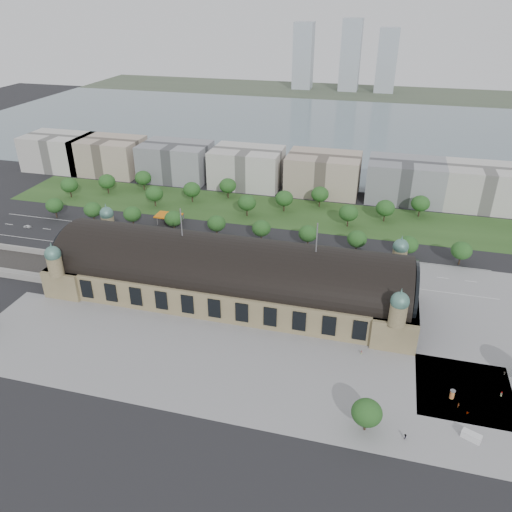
% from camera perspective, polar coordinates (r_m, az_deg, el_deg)
% --- Properties ---
extents(ground, '(900.00, 900.00, 0.00)m').
position_cam_1_polar(ground, '(212.12, -2.93, -4.49)').
color(ground, black).
rests_on(ground, ground).
extents(station, '(150.00, 48.40, 44.30)m').
position_cam_1_polar(station, '(206.77, -3.00, -2.09)').
color(station, '#908159').
rests_on(station, ground).
extents(track_cutting, '(70.00, 24.00, 3.10)m').
position_cam_1_polar(track_cutting, '(261.74, -26.74, -0.83)').
color(track_cutting, black).
rests_on(track_cutting, ground).
extents(plaza_south, '(190.00, 48.00, 0.12)m').
position_cam_1_polar(plaza_south, '(175.96, -4.13, -12.42)').
color(plaza_south, gray).
rests_on(plaza_south, ground).
extents(plaza_east, '(56.00, 100.00, 0.12)m').
position_cam_1_polar(plaza_east, '(209.92, 25.28, -7.94)').
color(plaza_east, gray).
rests_on(plaza_east, ground).
extents(road_slab, '(260.00, 26.00, 0.10)m').
position_cam_1_polar(road_slab, '(248.97, -4.72, 0.71)').
color(road_slab, black).
rests_on(road_slab, ground).
extents(grass_belt, '(300.00, 45.00, 0.10)m').
position_cam_1_polar(grass_belt, '(295.20, -0.31, 5.34)').
color(grass_belt, '#28481D').
rests_on(grass_belt, ground).
extents(petrol_station, '(14.00, 13.00, 5.05)m').
position_cam_1_polar(petrol_station, '(282.34, -9.47, 4.50)').
color(petrol_station, orange).
rests_on(petrol_station, ground).
extents(lake, '(700.00, 320.00, 0.08)m').
position_cam_1_polar(lake, '(484.81, 7.97, 14.20)').
color(lake, slate).
rests_on(lake, ground).
extents(far_shore, '(700.00, 120.00, 0.14)m').
position_cam_1_polar(far_shore, '(679.84, 10.35, 17.99)').
color(far_shore, '#44513D').
rests_on(far_shore, ground).
extents(far_tower_left, '(24.00, 24.00, 80.00)m').
position_cam_1_polar(far_tower_left, '(691.69, 5.43, 21.81)').
color(far_tower_left, '#9EA8B2').
rests_on(far_tower_left, ground).
extents(far_tower_mid, '(24.00, 24.00, 85.00)m').
position_cam_1_polar(far_tower_mid, '(683.93, 10.77, 21.62)').
color(far_tower_mid, '#9EA8B2').
rests_on(far_tower_mid, ground).
extents(far_tower_right, '(24.00, 24.00, 75.00)m').
position_cam_1_polar(far_tower_right, '(682.26, 14.74, 20.79)').
color(far_tower_right, '#9EA8B2').
rests_on(far_tower_right, ground).
extents(office_0, '(45.00, 32.00, 24.00)m').
position_cam_1_polar(office_0, '(391.43, -21.57, 11.03)').
color(office_0, beige).
rests_on(office_0, ground).
extents(office_1, '(45.00, 32.00, 24.00)m').
position_cam_1_polar(office_1, '(369.78, -16.41, 10.92)').
color(office_1, tan).
rests_on(office_1, ground).
extents(office_2, '(45.00, 32.00, 24.00)m').
position_cam_1_polar(office_2, '(347.32, -9.14, 10.63)').
color(office_2, gray).
rests_on(office_2, ground).
extents(office_3, '(45.00, 32.00, 24.00)m').
position_cam_1_polar(office_3, '(330.96, -1.04, 10.11)').
color(office_3, beige).
rests_on(office_3, ground).
extents(office_4, '(45.00, 32.00, 24.00)m').
position_cam_1_polar(office_4, '(321.61, 7.69, 9.32)').
color(office_4, tan).
rests_on(office_4, ground).
extents(office_5, '(45.00, 32.00, 24.00)m').
position_cam_1_polar(office_5, '(319.90, 16.67, 8.28)').
color(office_5, gray).
rests_on(office_5, ground).
extents(office_6, '(45.00, 32.00, 24.00)m').
position_cam_1_polar(office_6, '(324.99, 24.61, 7.19)').
color(office_6, beige).
rests_on(office_6, ground).
extents(tree_row_0, '(9.60, 9.60, 11.52)m').
position_cam_1_polar(tree_row_0, '(303.33, -22.04, 5.38)').
color(tree_row_0, '#2D2116').
rests_on(tree_row_0, ground).
extents(tree_row_1, '(9.60, 9.60, 11.52)m').
position_cam_1_polar(tree_row_1, '(290.07, -18.18, 5.06)').
color(tree_row_1, '#2D2116').
rests_on(tree_row_1, ground).
extents(tree_row_2, '(9.60, 9.60, 11.52)m').
position_cam_1_polar(tree_row_2, '(278.24, -13.96, 4.68)').
color(tree_row_2, '#2D2116').
rests_on(tree_row_2, ground).
extents(tree_row_3, '(9.60, 9.60, 11.52)m').
position_cam_1_polar(tree_row_3, '(268.05, -9.41, 4.24)').
color(tree_row_3, '#2D2116').
rests_on(tree_row_3, ground).
extents(tree_row_4, '(9.60, 9.60, 11.52)m').
position_cam_1_polar(tree_row_4, '(259.68, -4.54, 3.74)').
color(tree_row_4, '#2D2116').
rests_on(tree_row_4, ground).
extents(tree_row_5, '(9.60, 9.60, 11.52)m').
position_cam_1_polar(tree_row_5, '(253.32, 0.61, 3.18)').
color(tree_row_5, '#2D2116').
rests_on(tree_row_5, ground).
extents(tree_row_6, '(9.60, 9.60, 11.52)m').
position_cam_1_polar(tree_row_6, '(249.11, 5.97, 2.57)').
color(tree_row_6, '#2D2116').
rests_on(tree_row_6, ground).
extents(tree_row_7, '(9.60, 9.60, 11.52)m').
position_cam_1_polar(tree_row_7, '(247.18, 11.47, 1.92)').
color(tree_row_7, '#2D2116').
rests_on(tree_row_7, ground).
extents(tree_row_8, '(9.60, 9.60, 11.52)m').
position_cam_1_polar(tree_row_8, '(247.57, 16.99, 1.25)').
color(tree_row_8, '#2D2116').
rests_on(tree_row_8, ground).
extents(tree_row_9, '(9.60, 9.60, 11.52)m').
position_cam_1_polar(tree_row_9, '(250.27, 22.44, 0.58)').
color(tree_row_9, '#2D2116').
rests_on(tree_row_9, ground).
extents(tree_belt_0, '(10.40, 10.40, 12.48)m').
position_cam_1_polar(tree_belt_0, '(331.32, -20.56, 7.60)').
color(tree_belt_0, '#2D2116').
rests_on(tree_belt_0, ground).
extents(tree_belt_1, '(10.40, 10.40, 12.48)m').
position_cam_1_polar(tree_belt_1, '(330.57, -16.68, 8.18)').
color(tree_belt_1, '#2D2116').
rests_on(tree_belt_1, ground).
extents(tree_belt_2, '(10.40, 10.40, 12.48)m').
position_cam_1_polar(tree_belt_2, '(331.35, -12.79, 8.71)').
color(tree_belt_2, '#2D2116').
rests_on(tree_belt_2, ground).
extents(tree_belt_3, '(10.40, 10.40, 12.48)m').
position_cam_1_polar(tree_belt_3, '(303.01, -11.55, 7.01)').
color(tree_belt_3, '#2D2116').
rests_on(tree_belt_3, ground).
extents(tree_belt_4, '(10.40, 10.40, 12.48)m').
position_cam_1_polar(tree_belt_4, '(305.76, -7.36, 7.55)').
color(tree_belt_4, '#2D2116').
rests_on(tree_belt_4, ground).
extents(tree_belt_5, '(10.40, 10.40, 12.48)m').
position_cam_1_polar(tree_belt_5, '(310.11, -3.24, 8.04)').
color(tree_belt_5, '#2D2116').
rests_on(tree_belt_5, ground).
extents(tree_belt_6, '(10.40, 10.40, 12.48)m').
position_cam_1_polar(tree_belt_6, '(283.47, -1.04, 6.11)').
color(tree_belt_6, '#2D2116').
rests_on(tree_belt_6, ground).
extents(tree_belt_7, '(10.40, 10.40, 12.48)m').
position_cam_1_polar(tree_belt_7, '(290.16, 3.24, 6.60)').
color(tree_belt_7, '#2D2116').
rests_on(tree_belt_7, ground).
extents(tree_belt_8, '(10.40, 10.40, 12.48)m').
position_cam_1_polar(tree_belt_8, '(298.40, 7.32, 7.03)').
color(tree_belt_8, '#2D2116').
rests_on(tree_belt_8, ground).
extents(tree_belt_9, '(10.40, 10.40, 12.48)m').
position_cam_1_polar(tree_belt_9, '(274.59, 10.53, 4.87)').
color(tree_belt_9, '#2D2116').
rests_on(tree_belt_9, ground).
extents(tree_belt_10, '(10.40, 10.40, 12.48)m').
position_cam_1_polar(tree_belt_10, '(285.31, 14.56, 5.33)').
color(tree_belt_10, '#2D2116').
rests_on(tree_belt_10, ground).
extents(tree_belt_11, '(10.40, 10.40, 12.48)m').
position_cam_1_polar(tree_belt_11, '(297.35, 18.29, 5.73)').
color(tree_belt_11, '#2D2116').
rests_on(tree_belt_11, ground).
extents(tree_plaza_s, '(9.00, 9.00, 10.64)m').
position_cam_1_polar(tree_plaza_s, '(153.57, 12.55, -17.08)').
color(tree_plaza_s, '#2D2116').
rests_on(tree_plaza_s, ground).
extents(traffic_car_0, '(4.33, 1.93, 1.45)m').
position_cam_1_polar(traffic_car_0, '(298.88, -24.69, 3.10)').
color(traffic_car_0, silver).
rests_on(traffic_car_0, ground).
extents(traffic_car_1, '(4.88, 2.00, 1.57)m').
position_cam_1_polar(traffic_car_1, '(277.61, -18.52, 2.45)').
color(traffic_car_1, '#969A9F').
rests_on(traffic_car_1, ground).
extents(traffic_car_3, '(4.68, 2.28, 1.31)m').
position_cam_1_polar(traffic_car_3, '(259.27, -10.33, 1.65)').
color(traffic_car_3, maroon).
rests_on(traffic_car_3, ground).
extents(traffic_car_4, '(3.99, 1.98, 1.31)m').
position_cam_1_polar(traffic_car_4, '(241.98, -2.61, 0.09)').
color(traffic_car_4, '#1B1946').
rests_on(traffic_car_4, ground).
extents(traffic_car_5, '(4.24, 1.66, 1.37)m').
position_cam_1_polar(traffic_car_5, '(244.35, 10.92, -0.12)').
color(traffic_car_5, '#5A5B62').
rests_on(traffic_car_5, ground).
extents(traffic_car_6, '(5.34, 2.69, 1.45)m').
position_cam_1_polar(traffic_car_6, '(231.42, 14.90, -2.29)').
color(traffic_car_6, silver).
rests_on(traffic_car_6, ground).
extents(parked_car_0, '(4.48, 3.45, 1.42)m').
position_cam_1_polar(parked_car_0, '(260.32, -18.55, 0.69)').
color(parked_car_0, black).
rests_on(parked_car_0, ground).
extents(parked_car_1, '(5.02, 4.07, 1.27)m').
position_cam_1_polar(parked_car_1, '(248.59, -11.97, 0.27)').
color(parked_car_1, maroon).
rests_on(parked_car_1, ground).
extents(parked_car_2, '(5.35, 4.58, 1.47)m').
position_cam_1_polar(parked_car_2, '(255.33, -15.05, 0.69)').
color(parked_car_2, '#182244').
rests_on(parked_car_2, ground).
extents(parked_car_3, '(4.69, 3.23, 1.48)m').
position_cam_1_polar(parked_car_3, '(240.29, -9.63, -0.49)').
color(parked_car_3, '#5B5D62').
rests_on(parked_car_3, ground).
extents(parked_car_4, '(4.53, 3.02, 1.41)m').
position_cam_1_polar(parked_car_4, '(241.03, -8.72, -0.33)').
color(parked_car_4, silver).
rests_on(parked_car_4, ground).
extents(parked_car_5, '(5.67, 4.29, 1.43)m').
position_cam_1_polar(parked_car_5, '(244.49, -11.00, -0.11)').
color(parked_car_5, '#94979C').
rests_on(parked_car_5, ground).
extents(parked_car_6, '(5.76, 3.88, 1.55)m').
position_cam_1_polar(parked_car_6, '(243.76, -11.55, -0.24)').
color(parked_car_6, black).
rests_on(parked_car_6, ground).
extents(bus_west, '(13.26, 4.07, 3.64)m').
position_cam_1_polar(bus_west, '(238.88, -1.80, 0.03)').
color(bus_west, '#AB1B24').
rests_on(bus_west, ground).
extents(bus_mid, '(12.24, 3.47, 3.37)m').
position_cam_1_polar(bus_mid, '(236.73, 0.37, -0.27)').
color(bus_mid, silver).
rests_on(bus_mid, ground).
extents(bus_east, '(10.59, 3.12, 2.91)m').
position_cam_1_polar(bus_east, '(229.09, 8.86, -1.74)').
color(bus_east, silver).
rests_on(bus_east, ground).
extents(van_south, '(5.84, 4.17, 2.35)m').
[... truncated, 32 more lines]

